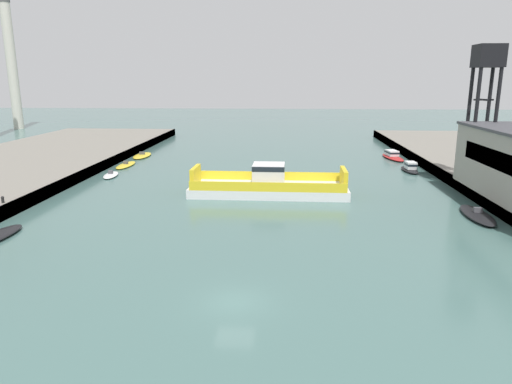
% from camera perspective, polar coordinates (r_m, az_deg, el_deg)
% --- Properties ---
extents(ground_plane, '(400.00, 400.00, 0.00)m').
position_cam_1_polar(ground_plane, '(30.38, -2.61, -13.33)').
color(ground_plane, '#476B66').
extents(chain_ferry, '(19.22, 6.77, 3.79)m').
position_cam_1_polar(chain_ferry, '(57.03, 1.56, 0.84)').
color(chain_ferry, silver).
rests_on(chain_ferry, ground).
extents(moored_boat_near_left, '(2.17, 7.15, 0.86)m').
position_cam_1_polar(moored_boat_near_left, '(78.86, -15.66, 3.21)').
color(moored_boat_near_left, yellow).
rests_on(moored_boat_near_left, ground).
extents(moored_boat_near_right, '(2.97, 7.68, 0.90)m').
position_cam_1_polar(moored_boat_near_right, '(87.88, -13.77, 4.37)').
color(moored_boat_near_right, yellow).
rests_on(moored_boat_near_right, ground).
extents(moored_boat_mid_left, '(3.55, 8.59, 1.44)m').
position_cam_1_polar(moored_boat_mid_left, '(86.64, 16.38, 4.30)').
color(moored_boat_mid_left, red).
rests_on(moored_boat_mid_left, ground).
extents(moored_boat_mid_right, '(2.18, 6.07, 1.58)m').
position_cam_1_polar(moored_boat_mid_right, '(75.07, 18.35, 2.83)').
color(moored_boat_mid_right, black).
rests_on(moored_boat_mid_right, ground).
extents(moored_boat_far_left, '(2.72, 7.93, 1.08)m').
position_cam_1_polar(moored_boat_far_left, '(52.69, 25.48, -2.54)').
color(moored_boat_far_left, black).
rests_on(moored_boat_far_left, ground).
extents(moored_boat_upstream_a, '(2.52, 5.40, 0.90)m').
position_cam_1_polar(moored_boat_upstream_a, '(70.99, -17.36, 2.00)').
color(moored_boat_upstream_a, white).
rests_on(moored_boat_upstream_a, ground).
extents(crane_tower, '(3.08, 3.08, 16.34)m').
position_cam_1_polar(crane_tower, '(64.36, 26.37, 12.53)').
color(crane_tower, black).
rests_on(crane_tower, quay_right).
extents(bollard_left_far, '(0.32, 0.32, 0.71)m').
position_cam_1_polar(bollard_left_far, '(53.92, -28.62, -0.77)').
color(bollard_left_far, black).
rests_on(bollard_left_far, quay_left).
extents(smokestack_distant_a, '(2.91, 2.91, 35.96)m').
position_cam_1_polar(smokestack_distant_a, '(149.97, -27.81, 14.13)').
color(smokestack_distant_a, beige).
rests_on(smokestack_distant_a, ground).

